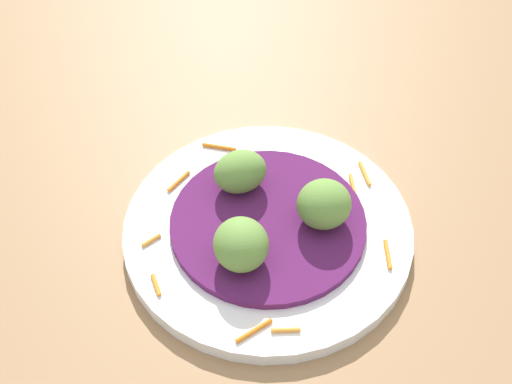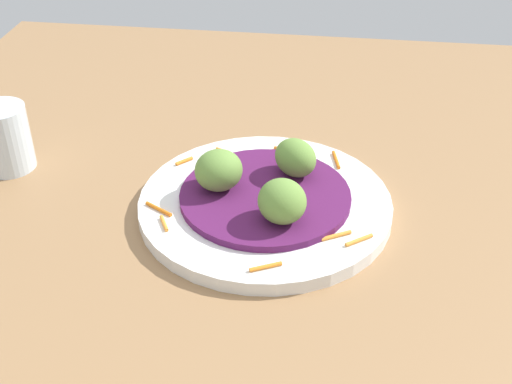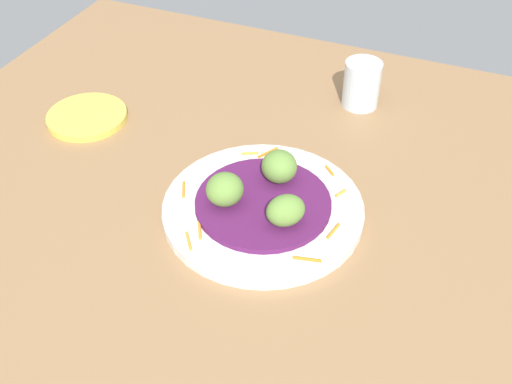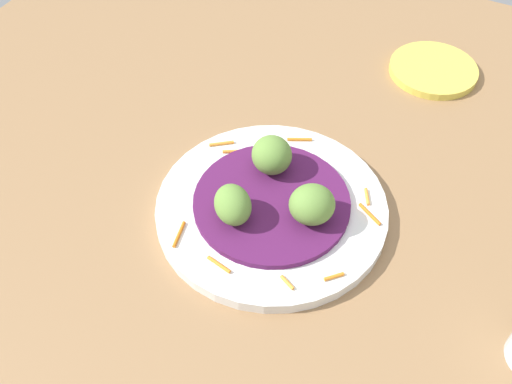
{
  "view_description": "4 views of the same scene",
  "coord_description": "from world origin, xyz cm",
  "px_view_note": "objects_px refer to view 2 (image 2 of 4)",
  "views": [
    {
      "loc": [
        -13.3,
        43.88,
        56.74
      ],
      "look_at": [
        5.39,
        3.54,
        6.15
      ],
      "focal_mm": 51.24,
      "sensor_mm": 36.0,
      "label": 1
    },
    {
      "loc": [
        -55.39,
        -2.14,
        44.9
      ],
      "look_at": [
        3.2,
        5.77,
        4.58
      ],
      "focal_mm": 47.58,
      "sensor_mm": 36.0,
      "label": 2
    },
    {
      "loc": [
        26.43,
        -52.8,
        59.92
      ],
      "look_at": [
        2.7,
        4.44,
        5.85
      ],
      "focal_mm": 43.94,
      "sensor_mm": 36.0,
      "label": 3
    },
    {
      "loc": [
        43.16,
        22.77,
        55.8
      ],
      "look_at": [
        4.67,
        3.35,
        6.04
      ],
      "focal_mm": 41.01,
      "sensor_mm": 36.0,
      "label": 4
    }
  ],
  "objects_px": {
    "guac_scoop_center": "(219,170)",
    "water_glass": "(4,138)",
    "main_plate": "(265,205)",
    "guac_scoop_left": "(295,158)",
    "guac_scoop_right": "(282,201)"
  },
  "relations": [
    {
      "from": "guac_scoop_center",
      "to": "water_glass",
      "type": "xyz_separation_m",
      "value": [
        0.05,
        0.26,
        -0.01
      ]
    },
    {
      "from": "water_glass",
      "to": "main_plate",
      "type": "bearing_deg",
      "value": -98.87
    },
    {
      "from": "main_plate",
      "to": "guac_scoop_left",
      "type": "distance_m",
      "value": 0.06
    },
    {
      "from": "guac_scoop_right",
      "to": "water_glass",
      "type": "height_order",
      "value": "water_glass"
    },
    {
      "from": "guac_scoop_center",
      "to": "guac_scoop_right",
      "type": "height_order",
      "value": "same"
    },
    {
      "from": "main_plate",
      "to": "water_glass",
      "type": "distance_m",
      "value": 0.32
    },
    {
      "from": "main_plate",
      "to": "guac_scoop_left",
      "type": "relative_size",
      "value": 5.32
    },
    {
      "from": "guac_scoop_left",
      "to": "guac_scoop_right",
      "type": "distance_m",
      "value": 0.09
    },
    {
      "from": "main_plate",
      "to": "guac_scoop_right",
      "type": "xyz_separation_m",
      "value": [
        -0.05,
        -0.02,
        0.04
      ]
    },
    {
      "from": "main_plate",
      "to": "guac_scoop_center",
      "type": "distance_m",
      "value": 0.06
    },
    {
      "from": "main_plate",
      "to": "water_glass",
      "type": "relative_size",
      "value": 3.49
    },
    {
      "from": "guac_scoop_right",
      "to": "water_glass",
      "type": "relative_size",
      "value": 0.64
    },
    {
      "from": "guac_scoop_right",
      "to": "main_plate",
      "type": "bearing_deg",
      "value": 26.22
    },
    {
      "from": "water_glass",
      "to": "guac_scoop_left",
      "type": "bearing_deg",
      "value": -91.14
    },
    {
      "from": "guac_scoop_right",
      "to": "guac_scoop_center",
      "type": "bearing_deg",
      "value": 56.22
    }
  ]
}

